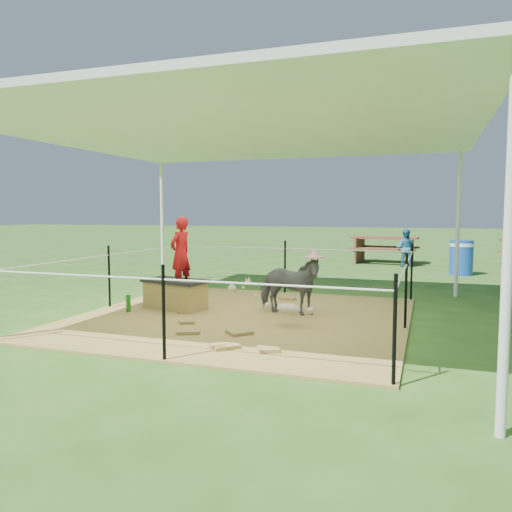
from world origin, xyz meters
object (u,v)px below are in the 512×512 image
(straw_bale, at_px, (175,296))
(picnic_table_near, at_px, (384,250))
(green_bottle, at_px, (128,303))
(pony, at_px, (289,285))
(trash_barrel, at_px, (461,258))
(distant_person, at_px, (405,248))
(foal, at_px, (289,306))
(woman, at_px, (180,247))

(straw_bale, xyz_separation_m, picnic_table_near, (2.44, 8.56, 0.16))
(green_bottle, relative_size, pony, 0.25)
(pony, relative_size, trash_barrel, 1.19)
(straw_bale, relative_size, picnic_table_near, 0.48)
(picnic_table_near, relative_size, distant_person, 1.81)
(green_bottle, bearing_deg, foal, -2.25)
(picnic_table_near, bearing_deg, green_bottle, -103.91)
(straw_bale, height_order, foal, foal)
(woman, height_order, green_bottle, woman)
(green_bottle, distance_m, picnic_table_near, 9.49)
(straw_bale, bearing_deg, trash_barrel, 54.59)
(picnic_table_near, distance_m, distant_person, 1.04)
(woman, height_order, foal, woman)
(straw_bale, distance_m, green_bottle, 0.71)
(pony, distance_m, foal, 0.78)
(pony, xyz_separation_m, trash_barrel, (2.69, 6.08, -0.03))
(pony, bearing_deg, foal, -157.55)
(straw_bale, distance_m, trash_barrel, 7.69)
(pony, relative_size, picnic_table_near, 0.53)
(picnic_table_near, height_order, distant_person, distant_person)
(straw_bale, relative_size, trash_barrel, 1.09)
(distant_person, bearing_deg, picnic_table_near, -48.88)
(pony, height_order, picnic_table_near, pony)
(pony, bearing_deg, green_bottle, 112.61)
(pony, bearing_deg, straw_bale, 103.25)
(straw_bale, relative_size, woman, 0.83)
(straw_bale, bearing_deg, distant_person, 68.35)
(straw_bale, relative_size, green_bottle, 3.60)
(pony, relative_size, foal, 1.09)
(straw_bale, xyz_separation_m, foal, (1.96, -0.55, 0.05))
(foal, height_order, picnic_table_near, picnic_table_near)
(pony, xyz_separation_m, foal, (0.20, -0.73, -0.17))
(straw_bale, distance_m, pony, 1.79)
(straw_bale, xyz_separation_m, trash_barrel, (4.45, 6.26, 0.19))
(straw_bale, height_order, trash_barrel, trash_barrel)
(trash_barrel, height_order, distant_person, distant_person)
(straw_bale, distance_m, picnic_table_near, 8.90)
(woman, bearing_deg, green_bottle, -42.15)
(foal, relative_size, picnic_table_near, 0.48)
(green_bottle, height_order, picnic_table_near, picnic_table_near)
(pony, bearing_deg, woman, 103.60)
(foal, xyz_separation_m, trash_barrel, (2.49, 6.81, 0.13))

